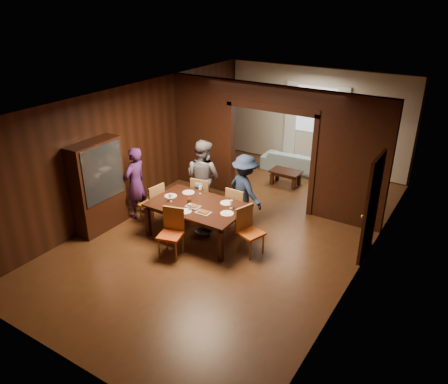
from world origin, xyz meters
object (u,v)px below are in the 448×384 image
Objects in this scene: person_purple at (136,183)px; chair_far_r at (239,207)px; coffee_table at (285,178)px; chair_right at (251,232)px; sofa at (296,162)px; dining_table at (198,220)px; hutch at (98,186)px; chair_far_l at (204,196)px; person_grey at (203,177)px; person_navy at (245,190)px; chair_left at (152,203)px; chair_near at (170,234)px.

person_purple is 1.73× the size of chair_far_r.
chair_far_r is at bearing -87.95° from coffee_table.
person_purple is 1.73× the size of chair_right.
dining_table reaches higher than sofa.
person_purple is at bearing 62.22° from sofa.
hutch reaches higher than coffee_table.
chair_far_r is (0.98, -0.05, 0.00)m from chair_far_l.
chair_far_l and chair_far_r have the same top height.
person_navy is (1.04, 0.12, -0.10)m from person_grey.
dining_table is 2.49× the size of coffee_table.
chair_left is at bearing -177.43° from dining_table.
chair_far_r is (0.24, -3.70, 0.20)m from sofa.
hutch reaches higher than person_grey.
person_purple is 1.95m from chair_near.
chair_far_r reaches higher than sofa.
dining_table is 3.51m from coffee_table.
chair_right is (1.79, -0.95, -0.41)m from person_grey.
dining_table is 0.89m from chair_near.
sofa is at bearing 97.97° from coffee_table.
person_navy is at bearing 52.80° from chair_right.
chair_right is 1.00× the size of chair_far_l.
dining_table reaches higher than coffee_table.
dining_table is (-0.51, -1.09, -0.42)m from person_navy.
coffee_table is 0.82× the size of chair_right.
person_purple is 2.42m from chair_far_r.
person_grey is 1.85× the size of chair_far_r.
chair_far_l is (-0.89, -2.59, 0.28)m from coffee_table.
chair_near is (0.49, -1.85, -0.41)m from person_grey.
person_navy is at bearing -169.22° from person_grey.
person_purple is 2.09× the size of coffee_table.
chair_left is (-1.65, -3.53, 0.28)m from coffee_table.
person_grey is 2.06m from chair_right.
coffee_table is (0.15, -1.06, -0.09)m from sofa.
person_purple is at bearing 42.88° from person_grey.
chair_right is at bearing 98.43° from sofa.
chair_far_r is (1.04, -0.13, -0.41)m from person_grey.
person_purple is 1.04× the size of person_navy.
hutch is at bearing -157.89° from dining_table.
chair_near is at bearing 82.87° from sofa.
person_purple is 0.89m from hutch.
chair_far_r is at bearing 60.14° from chair_right.
hutch is (-2.43, -4.29, 0.80)m from coffee_table.
chair_left reaches higher than dining_table.
person_purple is 2.48m from person_navy.
chair_right is (0.98, -4.51, 0.20)m from sofa.
person_grey is at bearing 89.77° from chair_near.
chair_near is at bearing 72.92° from chair_far_r.
hutch is at bearing -21.51° from person_purple.
chair_right is 1.00× the size of chair_far_r.
chair_far_l is at bearing 81.23° from chair_right.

